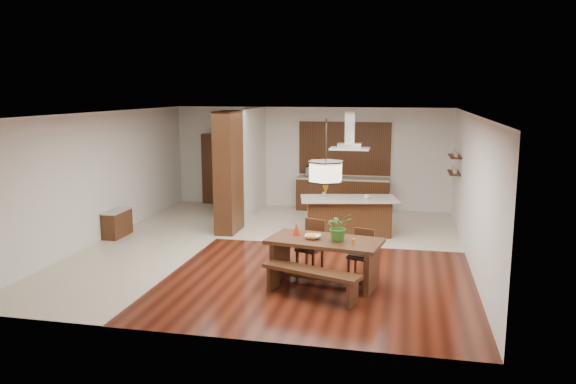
% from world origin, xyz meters
% --- Properties ---
extents(room_shell, '(9.00, 9.04, 2.92)m').
position_xyz_m(room_shell, '(0.00, 0.00, 2.06)').
color(room_shell, '#321109').
rests_on(room_shell, ground).
extents(tile_hallway, '(2.50, 9.00, 0.01)m').
position_xyz_m(tile_hallway, '(-2.75, 0.00, 0.01)').
color(tile_hallway, beige).
rests_on(tile_hallway, ground).
extents(tile_kitchen, '(5.50, 4.00, 0.01)m').
position_xyz_m(tile_kitchen, '(1.25, 2.50, 0.01)').
color(tile_kitchen, beige).
rests_on(tile_kitchen, ground).
extents(soffit_band, '(8.00, 9.00, 0.02)m').
position_xyz_m(soffit_band, '(0.00, 0.00, 2.88)').
color(soffit_band, '#441C11').
rests_on(soffit_band, room_shell).
extents(partition_pier, '(0.45, 1.00, 2.90)m').
position_xyz_m(partition_pier, '(-1.40, 1.20, 1.45)').
color(partition_pier, black).
rests_on(partition_pier, ground).
extents(partition_stub, '(0.18, 2.40, 2.90)m').
position_xyz_m(partition_stub, '(-1.40, 3.30, 1.45)').
color(partition_stub, silver).
rests_on(partition_stub, ground).
extents(hallway_console, '(0.37, 0.88, 0.63)m').
position_xyz_m(hallway_console, '(-3.81, 0.20, 0.32)').
color(hallway_console, black).
rests_on(hallway_console, ground).
extents(hallway_doorway, '(1.10, 0.20, 2.10)m').
position_xyz_m(hallway_doorway, '(-2.70, 4.40, 1.05)').
color(hallway_doorway, black).
rests_on(hallway_doorway, ground).
extents(rear_counter, '(2.60, 0.62, 0.95)m').
position_xyz_m(rear_counter, '(1.00, 4.20, 0.48)').
color(rear_counter, black).
rests_on(rear_counter, ground).
extents(kitchen_window, '(2.60, 0.08, 1.50)m').
position_xyz_m(kitchen_window, '(1.00, 4.46, 1.75)').
color(kitchen_window, brown).
rests_on(kitchen_window, room_shell).
extents(shelf_lower, '(0.26, 0.90, 0.04)m').
position_xyz_m(shelf_lower, '(3.87, 2.60, 1.40)').
color(shelf_lower, black).
rests_on(shelf_lower, room_shell).
extents(shelf_upper, '(0.26, 0.90, 0.04)m').
position_xyz_m(shelf_upper, '(3.87, 2.60, 1.80)').
color(shelf_upper, black).
rests_on(shelf_upper, room_shell).
extents(dining_table, '(2.08, 1.29, 0.81)m').
position_xyz_m(dining_table, '(1.39, -2.02, 0.60)').
color(dining_table, black).
rests_on(dining_table, ground).
extents(dining_bench, '(1.73, 0.93, 0.48)m').
position_xyz_m(dining_bench, '(1.27, -2.72, 0.24)').
color(dining_bench, black).
rests_on(dining_bench, ground).
extents(dining_chair_left, '(0.55, 0.55, 0.97)m').
position_xyz_m(dining_chair_left, '(1.01, -1.35, 0.48)').
color(dining_chair_left, black).
rests_on(dining_chair_left, ground).
extents(dining_chair_right, '(0.49, 0.49, 0.87)m').
position_xyz_m(dining_chair_right, '(1.97, -1.52, 0.44)').
color(dining_chair_right, black).
rests_on(dining_chair_right, ground).
extents(pendant_lantern, '(0.64, 0.64, 1.31)m').
position_xyz_m(pendant_lantern, '(1.39, -2.02, 2.25)').
color(pendant_lantern, beige).
rests_on(pendant_lantern, room_shell).
extents(foliage_plant, '(0.57, 0.54, 0.50)m').
position_xyz_m(foliage_plant, '(1.63, -2.05, 1.06)').
color(foliage_plant, '#336A23').
rests_on(foliage_plant, dining_table).
extents(fruit_bowl, '(0.28, 0.28, 0.07)m').
position_xyz_m(fruit_bowl, '(1.17, -2.02, 0.84)').
color(fruit_bowl, beige).
rests_on(fruit_bowl, dining_table).
extents(napkin_cone, '(0.16, 0.16, 0.21)m').
position_xyz_m(napkin_cone, '(0.84, -1.84, 0.92)').
color(napkin_cone, '#B6220D').
rests_on(napkin_cone, dining_table).
extents(gold_ornament, '(0.08, 0.08, 0.09)m').
position_xyz_m(gold_ornament, '(1.91, -2.23, 0.86)').
color(gold_ornament, gold).
rests_on(gold_ornament, dining_table).
extents(kitchen_island, '(2.36, 1.40, 0.91)m').
position_xyz_m(kitchen_island, '(1.44, 1.43, 0.47)').
color(kitchen_island, black).
rests_on(kitchen_island, ground).
extents(range_hood, '(0.90, 0.55, 0.87)m').
position_xyz_m(range_hood, '(1.44, 1.44, 2.46)').
color(range_hood, silver).
rests_on(range_hood, room_shell).
extents(island_cup, '(0.12, 0.12, 0.09)m').
position_xyz_m(island_cup, '(1.87, 1.35, 0.96)').
color(island_cup, white).
rests_on(island_cup, kitchen_island).
extents(microwave, '(0.55, 0.40, 0.29)m').
position_xyz_m(microwave, '(0.20, 4.20, 1.09)').
color(microwave, silver).
rests_on(microwave, rear_counter).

